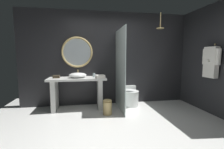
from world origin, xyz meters
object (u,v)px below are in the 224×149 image
Objects in this scene: tissue_box at (56,77)px; round_wall_mirror at (77,52)px; vessel_sink at (78,75)px; tumbler_cup at (94,75)px; hanging_bathrobe at (211,61)px; toilet at (130,96)px; folded_hand_towel at (100,77)px; rain_shower_head at (160,26)px; waste_bin at (107,107)px.

tissue_box is 0.19× the size of round_wall_mirror.
vessel_sink is 0.54× the size of round_wall_mirror.
round_wall_mirror is at bearing 148.24° from tumbler_cup.
tumbler_cup is at bearing 160.72° from hanging_bathrobe.
tumbler_cup is 1.19m from toilet.
round_wall_mirror is at bearing 158.82° from hanging_bathrobe.
rain_shower_head is at bearing 1.17° from folded_hand_towel.
tumbler_cup is 0.48× the size of folded_hand_towel.
round_wall_mirror is 2.02× the size of rain_shower_head.
tissue_box is at bearing -179.81° from tumbler_cup.
waste_bin is at bearing 171.02° from hanging_bathrobe.
vessel_sink reaches higher than folded_hand_towel.
vessel_sink is at bearing -87.51° from round_wall_mirror.
waste_bin is (-2.36, 0.37, -1.08)m from hanging_bathrobe.
vessel_sink is 3.20m from hanging_bathrobe.
vessel_sink reaches higher than waste_bin.
rain_shower_head is 2.47m from waste_bin.
rain_shower_head reaches higher than hanging_bathrobe.
hanging_bathrobe is at bearing -39.28° from rain_shower_head.
hanging_bathrobe is 2.63m from folded_hand_towel.
tissue_box is (-0.53, 0.03, -0.03)m from vessel_sink.
hanging_bathrobe is (3.58, -0.92, 0.40)m from tissue_box.
waste_bin is at bearing -140.14° from toilet.
hanging_bathrobe reaches higher than folded_hand_towel.
hanging_bathrobe is at bearing -31.31° from toilet.
waste_bin is (0.71, -0.82, -1.29)m from round_wall_mirror.
rain_shower_head reaches higher than tumbler_cup.
folded_hand_towel is (0.56, -0.17, -0.02)m from vessel_sink.
round_wall_mirror is 1.31× the size of toilet.
tissue_box is 0.20× the size of hanging_bathrobe.
vessel_sink is at bearing -175.00° from tumbler_cup.
rain_shower_head reaches higher than tissue_box.
tumbler_cup reaches higher than waste_bin.
vessel_sink is at bearing 162.67° from folded_hand_towel.
vessel_sink is at bearing 143.56° from waste_bin.
rain_shower_head is 1.47m from hanging_bathrobe.
toilet reaches higher than waste_bin.
tumbler_cup reaches higher than tissue_box.
tumbler_cup is 0.28× the size of waste_bin.
rain_shower_head is at bearing -3.74° from tissue_box.
folded_hand_towel reaches higher than tissue_box.
vessel_sink is 0.58m from folded_hand_towel.
tumbler_cup is at bearing 174.12° from rain_shower_head.
rain_shower_head is 1.11× the size of waste_bin.
hanging_bathrobe is 2.62m from waste_bin.
folded_hand_towel is (0.14, -0.21, -0.01)m from tumbler_cup.
hanging_bathrobe is at bearing -19.28° from tumbler_cup.
toilet is (1.43, 0.10, -0.64)m from vessel_sink.
toilet is (1.96, 0.07, -0.61)m from tissue_box.
tumbler_cup is at bearing 0.19° from tissue_box.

